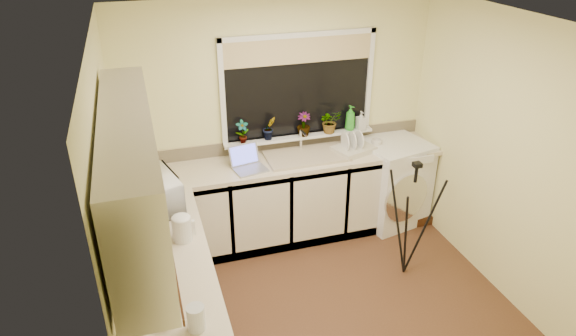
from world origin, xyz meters
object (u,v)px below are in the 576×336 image
Objects in this scene: laptop at (248,163)px; plant_a at (242,132)px; washing_machine at (391,182)px; kettle at (182,229)px; plant_d at (330,121)px; steel_jar at (165,263)px; soap_bottle_green at (350,118)px; tripod at (410,220)px; cup_back at (377,143)px; glass_jug at (196,318)px; dish_rack at (354,149)px; microwave at (155,193)px; soap_bottle_clear at (361,120)px; cup_left at (171,317)px; plant_b at (269,128)px; plant_c at (304,124)px.

plant_a reaches higher than laptop.
kettle is at bearing -167.59° from washing_machine.
laptop is 1.01m from plant_d.
plant_a is (0.02, 0.26, 0.22)m from laptop.
plant_d is at bearing 40.98° from steel_jar.
soap_bottle_green is at bearing 2.05° from plant_d.
steel_jar is at bearing -156.85° from tripod.
plant_d reaches higher than laptop.
plant_a reaches higher than cup_back.
plant_d is (1.70, 1.30, 0.18)m from kettle.
laptop reaches higher than glass_jug.
washing_machine is 2.92m from steel_jar.
dish_rack is at bearing 29.64° from kettle.
microwave is 2.69× the size of soap_bottle_clear.
cup_left is (-0.01, -0.55, -0.00)m from steel_jar.
laptop reaches higher than cup_back.
laptop is 0.89× the size of dish_rack.
glass_jug is (-0.77, -1.99, 0.02)m from laptop.
plant_b is at bearing 51.59° from kettle.
soap_bottle_clear is at bearing 124.40° from cup_back.
steel_jar is 2.47m from plant_d.
washing_machine is 3.49× the size of soap_bottle_green.
plant_b is at bearing 144.72° from dish_rack.
cup_left is at bearing 147.43° from glass_jug.
steel_jar is at bearing -142.18° from soap_bottle_green.
cup_back is (2.19, 2.07, -0.04)m from glass_jug.
laptop is 2.13m from glass_jug.
steel_jar is 2.73m from cup_back.
microwave is 1.44m from plant_b.
dish_rack is 0.90m from plant_b.
washing_machine is at bearing 37.46° from cup_left.
plant_c is 0.92× the size of soap_bottle_green.
plant_c reaches higher than steel_jar.
plant_d is at bearing -1.64° from plant_b.
plant_c is at bearing 178.88° from plant_d.
plant_a is at bearing -179.30° from soap_bottle_green.
soap_bottle_green is at bearing 45.97° from cup_left.
microwave is at bearing -161.12° from soap_bottle_clear.
soap_bottle_clear is at bearing 34.13° from dish_rack.
dish_rack is 2.81m from cup_left.
kettle is 0.79× the size of plant_b.
soap_bottle_green reaches higher than glass_jug.
plant_c reaches higher than soap_bottle_clear.
plant_a reaches higher than glass_jug.
dish_rack reaches higher than washing_machine.
tripod is 10.65× the size of cup_back.
tripod is 2.39m from glass_jug.
kettle is 1.73× the size of cup_back.
laptop is at bearing 56.15° from steel_jar.
washing_machine is at bearing -7.75° from plant_a.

